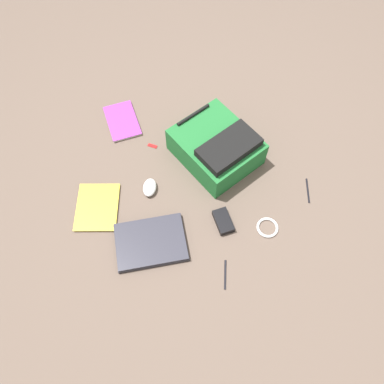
# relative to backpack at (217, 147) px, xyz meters

# --- Properties ---
(ground_plane) EXTENTS (3.85, 3.85, 0.00)m
(ground_plane) POSITION_rel_backpack_xyz_m (0.10, 0.24, -0.09)
(ground_plane) COLOR brown
(backpack) EXTENTS (0.51, 0.52, 0.19)m
(backpack) POSITION_rel_backpack_xyz_m (0.00, 0.00, 0.00)
(backpack) COLOR #1E662D
(backpack) RESTS_ON ground_plane
(laptop) EXTENTS (0.35, 0.28, 0.03)m
(laptop) POSITION_rel_backpack_xyz_m (0.34, 0.47, -0.07)
(laptop) COLOR #24242C
(laptop) RESTS_ON ground_plane
(book_manual) EXTENTS (0.21, 0.26, 0.01)m
(book_manual) POSITION_rel_backpack_xyz_m (0.60, 0.27, -0.08)
(book_manual) COLOR silver
(book_manual) RESTS_ON ground_plane
(book_blue) EXTENTS (0.22, 0.29, 0.02)m
(book_blue) POSITION_rel_backpack_xyz_m (0.50, -0.26, -0.08)
(book_blue) COLOR silver
(book_blue) RESTS_ON ground_plane
(computer_mouse) EXTENTS (0.08, 0.11, 0.04)m
(computer_mouse) POSITION_rel_backpack_xyz_m (0.35, 0.18, -0.06)
(computer_mouse) COLOR silver
(computer_mouse) RESTS_ON ground_plane
(cable_coil) EXTENTS (0.10, 0.10, 0.01)m
(cable_coil) POSITION_rel_backpack_xyz_m (-0.21, 0.42, -0.08)
(cable_coil) COLOR silver
(cable_coil) RESTS_ON ground_plane
(power_brick) EXTENTS (0.10, 0.14, 0.03)m
(power_brick) POSITION_rel_backpack_xyz_m (-0.00, 0.38, -0.07)
(power_brick) COLOR black
(power_brick) RESTS_ON ground_plane
(pen_black) EXTENTS (0.02, 0.13, 0.01)m
(pen_black) POSITION_rel_backpack_xyz_m (0.01, 0.64, -0.08)
(pen_black) COLOR black
(pen_black) RESTS_ON ground_plane
(pen_blue) EXTENTS (0.02, 0.14, 0.01)m
(pen_blue) POSITION_rel_backpack_xyz_m (-0.44, 0.23, -0.08)
(pen_blue) COLOR black
(pen_blue) RESTS_ON ground_plane
(usb_stick) EXTENTS (0.05, 0.04, 0.01)m
(usb_stick) POSITION_rel_backpack_xyz_m (0.33, -0.08, -0.08)
(usb_stick) COLOR #B21919
(usb_stick) RESTS_ON ground_plane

